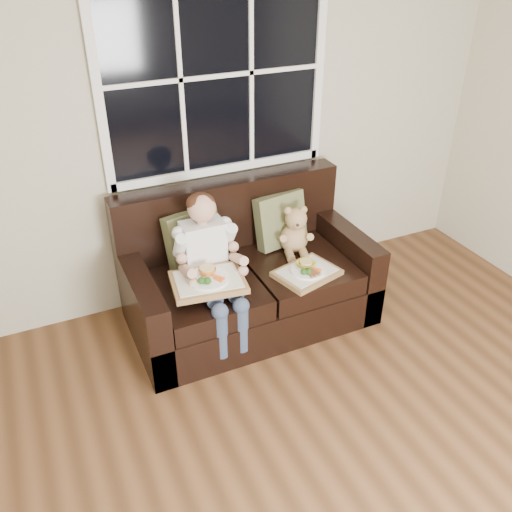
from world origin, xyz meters
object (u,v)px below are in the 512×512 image
loveseat (246,280)px  tray_left (208,281)px  tray_right (307,272)px  teddy_bear (295,233)px  child (209,256)px

loveseat → tray_left: bearing=-144.2°
tray_left → tray_right: bearing=4.7°
tray_left → loveseat: bearing=44.0°
tray_left → tray_right: 0.71m
tray_right → loveseat: bearing=119.5°
teddy_bear → loveseat: bearing=-161.6°
loveseat → child: 0.49m
tray_left → tray_right: tray_left is taller
loveseat → teddy_bear: bearing=1.3°
tray_right → teddy_bear: bearing=61.0°
child → tray_left: size_ratio=1.84×
teddy_bear → tray_left: size_ratio=0.74×
loveseat → tray_right: 0.48m
loveseat → child: bearing=-158.8°
loveseat → tray_left: size_ratio=3.36×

